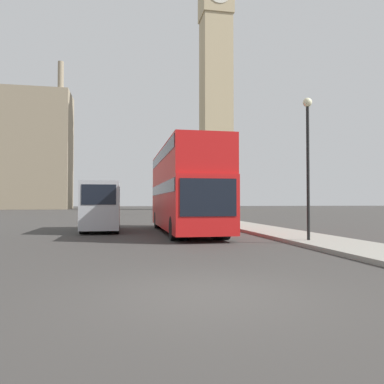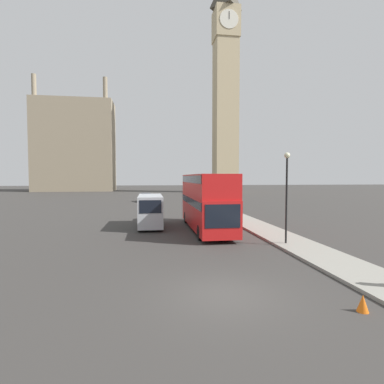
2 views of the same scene
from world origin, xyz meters
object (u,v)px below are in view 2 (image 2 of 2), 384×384
Objects in this scene: clock_tower at (226,80)px; parked_sedan at (146,198)px; red_double_decker_bus at (206,199)px; street_lamp at (287,184)px; white_van at (150,210)px.

parked_sedan is (-22.06, -30.45, -30.85)m from clock_tower.
clock_tower is at bearing 74.17° from red_double_decker_bus.
street_lamp is at bearing -57.52° from red_double_decker_bus.
clock_tower is 10.90× the size of street_lamp.
white_van is 0.99× the size of street_lamp.
white_van reaches higher than parked_sedan.
parked_sedan is (-5.15, 29.21, -1.82)m from red_double_decker_bus.
parked_sedan is (-0.69, 27.29, -0.77)m from white_van.
clock_tower reaches higher than red_double_decker_bus.
red_double_decker_bus is 2.50× the size of parked_sedan.
street_lamp is (-13.01, -65.80, -27.67)m from clock_tower.
red_double_decker_bus is 29.72m from parked_sedan.
clock_tower reaches higher than street_lamp.
white_van is 1.26× the size of parked_sedan.
red_double_decker_bus is at bearing 122.48° from street_lamp.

